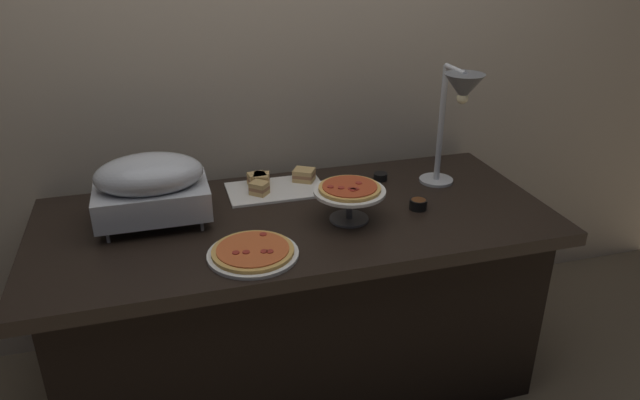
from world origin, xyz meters
name	(u,v)px	position (x,y,z in m)	size (l,w,h in m)	color
ground_plane	(299,375)	(0.00, 0.00, 0.00)	(8.00, 8.00, 0.00)	brown
back_wall	(265,68)	(0.00, 0.50, 1.20)	(4.40, 0.04, 2.40)	tan
buffet_table	(298,299)	(0.00, 0.00, 0.39)	(1.90, 0.84, 0.76)	black
chafing_dish	(151,186)	(-0.50, 0.08, 0.91)	(0.39, 0.26, 0.26)	#B7BABF
heat_lamp	(459,100)	(0.64, 0.03, 1.14)	(0.15, 0.29, 0.50)	#B7BABF
pizza_plate_front	(253,252)	(-0.21, -0.25, 0.77)	(0.30, 0.30, 0.03)	white
pizza_plate_center	(350,193)	(0.18, -0.09, 0.87)	(0.26, 0.26, 0.14)	#595B60
sandwich_platter	(275,185)	(-0.02, 0.25, 0.78)	(0.39, 0.23, 0.06)	white
sauce_cup_near	(418,204)	(0.46, -0.08, 0.78)	(0.07, 0.07, 0.04)	black
sauce_cup_far	(380,176)	(0.42, 0.23, 0.78)	(0.06, 0.06, 0.03)	black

